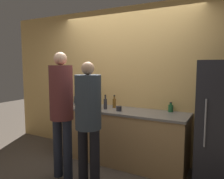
# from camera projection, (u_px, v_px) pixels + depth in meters

# --- Properties ---
(ground_plane) EXTENTS (14.00, 14.00, 0.00)m
(ground_plane) POSITION_uv_depth(u_px,v_px,m) (108.00, 169.00, 3.38)
(ground_plane) COLOR #4C4238
(wall_back) EXTENTS (5.20, 0.06, 2.60)m
(wall_back) POSITION_uv_depth(u_px,v_px,m) (126.00, 83.00, 3.84)
(wall_back) COLOR #E0B266
(wall_back) RESTS_ON ground_plane
(counter) EXTENTS (2.27, 0.66, 0.88)m
(counter) POSITION_uv_depth(u_px,v_px,m) (118.00, 135.00, 3.65)
(counter) COLOR tan
(counter) RESTS_ON ground_plane
(refrigerator) EXTENTS (0.62, 0.71, 1.67)m
(refrigerator) POSITION_uv_depth(u_px,v_px,m) (223.00, 125.00, 2.84)
(refrigerator) COLOR #232328
(refrigerator) RESTS_ON ground_plane
(person_left) EXTENTS (0.32, 0.32, 1.79)m
(person_left) POSITION_uv_depth(u_px,v_px,m) (62.00, 106.00, 3.03)
(person_left) COLOR #232838
(person_left) RESTS_ON ground_plane
(person_center) EXTENTS (0.34, 0.34, 1.65)m
(person_center) POSITION_uv_depth(u_px,v_px,m) (88.00, 115.00, 2.80)
(person_center) COLOR black
(person_center) RESTS_ON ground_plane
(fruit_bowl) EXTENTS (0.36, 0.36, 0.15)m
(fruit_bowl) POSITION_uv_depth(u_px,v_px,m) (89.00, 105.00, 3.71)
(fruit_bowl) COLOR brown
(fruit_bowl) RESTS_ON counter
(utensil_crock) EXTENTS (0.11, 0.11, 0.26)m
(utensil_crock) POSITION_uv_depth(u_px,v_px,m) (77.00, 99.00, 4.22)
(utensil_crock) COLOR #3D424C
(utensil_crock) RESTS_ON counter
(bottle_green) EXTENTS (0.08, 0.08, 0.15)m
(bottle_green) POSITION_uv_depth(u_px,v_px,m) (171.00, 108.00, 3.40)
(bottle_green) COLOR #236033
(bottle_green) RESTS_ON counter
(bottle_amber) EXTENTS (0.06, 0.06, 0.22)m
(bottle_amber) POSITION_uv_depth(u_px,v_px,m) (114.00, 103.00, 3.72)
(bottle_amber) COLOR brown
(bottle_amber) RESTS_ON counter
(bottle_dark) EXTENTS (0.06, 0.06, 0.24)m
(bottle_dark) POSITION_uv_depth(u_px,v_px,m) (105.00, 103.00, 3.61)
(bottle_dark) COLOR #333338
(bottle_dark) RESTS_ON counter
(cup_black) EXTENTS (0.09, 0.09, 0.08)m
(cup_black) POSITION_uv_depth(u_px,v_px,m) (119.00, 109.00, 3.47)
(cup_black) COLOR #28282D
(cup_black) RESTS_ON counter
(potted_plant) EXTENTS (0.18, 0.18, 0.29)m
(potted_plant) POSITION_uv_depth(u_px,v_px,m) (87.00, 96.00, 4.02)
(potted_plant) COLOR #3D3D42
(potted_plant) RESTS_ON counter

